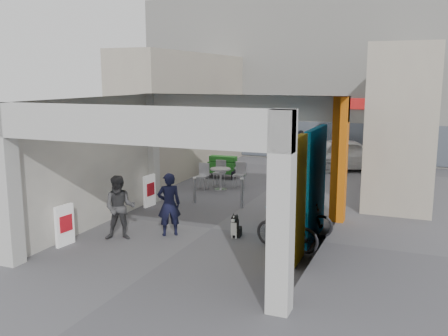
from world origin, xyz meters
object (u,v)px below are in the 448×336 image
at_px(bicycle_rear, 287,230).
at_px(man_with_dog, 169,204).
at_px(produce_stand, 222,169).
at_px(white_van, 349,154).
at_px(man_elderly, 280,199).
at_px(man_crates, 301,150).
at_px(man_back_turned, 120,208).
at_px(border_collie, 236,228).
at_px(bicycle_front, 299,218).
at_px(cafe_set, 220,179).

bearing_deg(bicycle_rear, man_with_dog, 103.83).
height_order(produce_stand, white_van, white_van).
distance_m(man_elderly, man_crates, 8.42).
relative_size(man_back_turned, man_elderly, 1.08).
distance_m(produce_stand, border_collie, 7.62).
xyz_separation_m(man_with_dog, man_elderly, (2.38, 1.90, -0.06)).
relative_size(bicycle_front, white_van, 0.43).
xyz_separation_m(cafe_set, man_with_dog, (0.93, -5.68, 0.48)).
xyz_separation_m(produce_stand, man_back_turned, (0.60, -8.14, 0.47)).
xyz_separation_m(cafe_set, man_crates, (1.92, 4.52, 0.54)).
distance_m(border_collie, white_van, 10.67).
bearing_deg(bicycle_rear, produce_stand, 45.35).
relative_size(produce_stand, border_collie, 2.09).
height_order(produce_stand, man_back_turned, man_back_turned).
relative_size(cafe_set, man_back_turned, 0.96).
xyz_separation_m(man_elderly, white_van, (0.57, 9.16, -0.06)).
bearing_deg(man_crates, cafe_set, 45.03).
height_order(man_with_dog, bicycle_front, man_with_dog).
xyz_separation_m(produce_stand, white_van, (4.53, 3.67, 0.35)).
relative_size(man_with_dog, man_back_turned, 1.00).
xyz_separation_m(man_with_dog, man_back_turned, (-0.98, -0.74, -0.00)).
bearing_deg(cafe_set, border_collie, -63.76).
bearing_deg(cafe_set, produce_stand, 110.94).
bearing_deg(cafe_set, white_van, 54.23).
bearing_deg(border_collie, man_with_dog, -174.18).
height_order(man_with_dog, white_van, man_with_dog).
relative_size(produce_stand, man_back_turned, 0.81).
bearing_deg(man_with_dog, white_van, -141.16).
xyz_separation_m(cafe_set, bicycle_front, (4.01, -4.46, 0.13)).
relative_size(produce_stand, man_crates, 0.75).
relative_size(man_crates, bicycle_front, 1.00).
height_order(border_collie, man_crates, man_crates).
height_order(bicycle_front, white_van, white_van).
height_order(cafe_set, man_crates, man_crates).
distance_m(cafe_set, produce_stand, 1.83).
bearing_deg(white_van, man_with_dog, 142.96).
relative_size(bicycle_front, bicycle_rear, 1.07).
height_order(man_elderly, white_van, man_elderly).
bearing_deg(man_back_turned, produce_stand, 69.31).
bearing_deg(man_elderly, bicycle_front, -52.98).
height_order(produce_stand, border_collie, produce_stand).
height_order(produce_stand, man_elderly, man_elderly).
distance_m(cafe_set, white_van, 6.64).
xyz_separation_m(man_with_dog, bicycle_rear, (3.09, 0.05, -0.33)).
bearing_deg(man_back_turned, border_collie, 0.22).
height_order(cafe_set, man_back_turned, man_back_turned).
bearing_deg(white_van, bicycle_rear, 158.60).
height_order(man_with_dog, man_crates, man_crates).
xyz_separation_m(man_crates, bicycle_front, (2.09, -8.98, -0.42)).
height_order(produce_stand, man_crates, man_crates).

